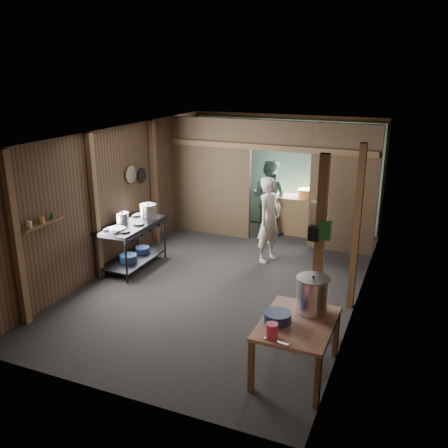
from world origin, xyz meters
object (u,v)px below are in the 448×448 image
at_px(prep_table, 296,347).
at_px(stove_pot_large, 148,212).
at_px(stock_pot, 312,296).
at_px(gas_range, 132,246).
at_px(yellow_tub, 306,194).
at_px(pink_bucket, 272,330).
at_px(cook, 269,220).

bearing_deg(prep_table, stove_pot_large, 145.56).
bearing_deg(stock_pot, stove_pot_large, 149.85).
bearing_deg(gas_range, stove_pot_large, 64.67).
bearing_deg(yellow_tub, pink_bucket, -80.00).
relative_size(pink_bucket, cook, 0.10).
relative_size(stove_pot_large, cook, 0.19).
bearing_deg(yellow_tub, prep_table, -77.20).
relative_size(prep_table, cook, 0.71).
relative_size(stock_pot, pink_bucket, 2.91).
xyz_separation_m(stock_pot, cook, (-1.54, 3.07, -0.09)).
bearing_deg(gas_range, stock_pot, -24.72).
bearing_deg(yellow_tub, gas_range, -128.84).
height_order(gas_range, stock_pot, stock_pot).
relative_size(stock_pot, cook, 0.29).
height_order(prep_table, cook, cook).
xyz_separation_m(stove_pot_large, stock_pot, (3.63, -2.11, -0.08)).
height_order(prep_table, yellow_tub, yellow_tub).
bearing_deg(gas_range, pink_bucket, -35.53).
bearing_deg(stove_pot_large, gas_range, -115.33).
xyz_separation_m(yellow_tub, cook, (-0.26, -1.82, -0.11)).
bearing_deg(gas_range, prep_table, -29.13).
bearing_deg(pink_bucket, prep_table, 67.53).
bearing_deg(gas_range, yellow_tub, 51.16).
bearing_deg(prep_table, stock_pot, 73.46).
relative_size(gas_range, prep_table, 1.23).
distance_m(prep_table, pink_bucket, 0.65).
bearing_deg(stock_pot, pink_bucket, -110.07).
relative_size(pink_bucket, yellow_tub, 0.48).
distance_m(gas_range, prep_table, 4.25).
bearing_deg(pink_bucket, gas_range, 144.47).
xyz_separation_m(gas_range, yellow_tub, (2.53, 3.14, 0.51)).
distance_m(prep_table, stove_pot_large, 4.34).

